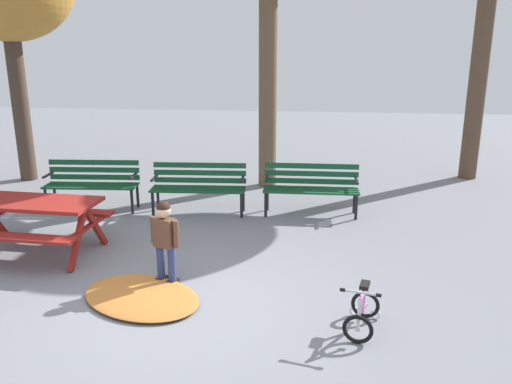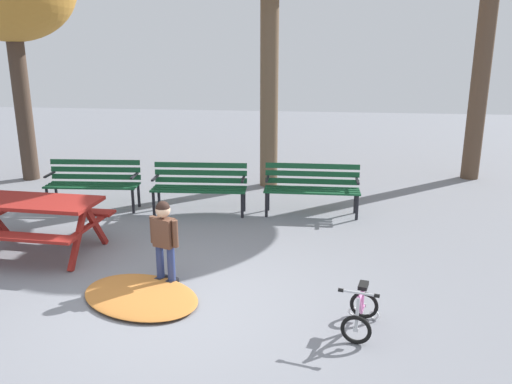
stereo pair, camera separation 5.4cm
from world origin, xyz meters
The scene contains 8 objects.
ground centered at (0.00, 0.00, 0.00)m, with size 36.00×36.00×0.00m, color slate.
picnic_table centered at (-2.28, 1.26, 0.59)m, with size 1.87×1.43×0.79m.
park_bench_far_left centered at (-2.35, 3.33, 0.51)m, with size 1.63×0.58×0.85m.
park_bench_left centered at (-0.44, 3.33, 0.51)m, with size 1.63×0.55×0.85m.
park_bench_right centered at (1.46, 3.50, 0.51)m, with size 1.61×0.49×0.85m.
child_standing centered at (-0.22, 0.57, 0.61)m, with size 0.37×0.24×1.04m.
kids_bicycle centered at (2.04, -0.23, 0.20)m, with size 0.46×0.61×0.54m.
leaf_pile centered at (-0.39, 0.13, 0.04)m, with size 1.47×1.03×0.07m, color #B26B2D.
Camera 2 is at (1.59, -4.95, 2.76)m, focal length 36.03 mm.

